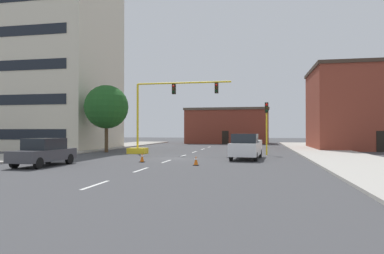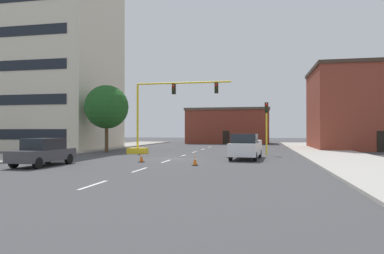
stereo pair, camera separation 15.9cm
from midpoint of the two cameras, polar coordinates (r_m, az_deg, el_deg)
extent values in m
plane|color=#424244|center=(27.87, -2.53, -5.19)|extent=(160.00, 160.00, 0.00)
cube|color=#9E998E|center=(40.27, -18.30, -3.65)|extent=(6.00, 56.00, 0.14)
cube|color=#B2ADA3|center=(35.66, 21.95, -4.04)|extent=(6.00, 56.00, 0.14)
cube|color=silver|center=(14.74, -15.80, -9.26)|extent=(0.16, 2.40, 0.01)
cube|color=silver|center=(19.76, -8.46, -7.06)|extent=(0.16, 2.40, 0.01)
cube|color=silver|center=(24.98, -4.18, -5.72)|extent=(0.16, 2.40, 0.01)
cube|color=silver|center=(30.30, -1.40, -4.82)|extent=(0.16, 2.40, 0.01)
cube|color=silver|center=(35.67, 0.55, -4.18)|extent=(0.16, 2.40, 0.01)
cube|color=silver|center=(41.08, 1.98, -3.71)|extent=(0.16, 2.40, 0.01)
cube|color=silver|center=(46.51, 3.07, -3.35)|extent=(0.16, 2.40, 0.01)
cube|color=beige|center=(46.78, -22.71, 10.27)|extent=(15.12, 12.09, 22.04)
cube|color=black|center=(41.05, -27.51, -1.09)|extent=(12.40, 0.06, 1.10)
cube|color=black|center=(41.18, -27.48, 4.03)|extent=(12.40, 0.06, 1.10)
cube|color=black|center=(41.64, -27.46, 9.08)|extent=(12.40, 0.06, 1.10)
cube|color=black|center=(42.41, -27.43, 13.98)|extent=(12.40, 0.06, 1.10)
cube|color=brown|center=(60.85, 6.14, -0.02)|extent=(13.96, 8.37, 5.70)
cube|color=#4C4238|center=(60.95, 6.14, 2.84)|extent=(14.26, 8.67, 0.40)
cube|color=black|center=(56.66, 5.76, -1.75)|extent=(1.10, 0.06, 2.20)
cube|color=brown|center=(45.95, 27.13, 2.56)|extent=(12.33, 11.00, 9.44)
cube|color=#3D2D23|center=(46.48, 27.10, 8.63)|extent=(12.63, 11.30, 0.40)
cube|color=black|center=(40.61, 29.29, -2.12)|extent=(1.10, 0.06, 2.20)
cube|color=yellow|center=(33.61, -8.92, -3.93)|extent=(1.80, 1.20, 0.55)
cylinder|color=yellow|center=(33.59, -8.91, 1.82)|extent=(0.20, 0.20, 6.20)
cylinder|color=yellow|center=(32.59, -1.35, 7.37)|extent=(9.06, 0.16, 0.16)
cube|color=black|center=(32.72, -2.90, 6.32)|extent=(0.32, 0.36, 0.95)
sphere|color=red|center=(32.58, -2.99, 6.84)|extent=(0.20, 0.20, 0.20)
sphere|color=#38280A|center=(32.54, -2.99, 6.35)|extent=(0.20, 0.20, 0.20)
sphere|color=black|center=(32.51, -2.99, 5.86)|extent=(0.20, 0.20, 0.20)
cube|color=black|center=(31.98, 4.24, 6.48)|extent=(0.32, 0.36, 0.95)
sphere|color=red|center=(31.83, 4.20, 7.02)|extent=(0.20, 0.20, 0.20)
sphere|color=#38280A|center=(31.79, 4.20, 6.51)|extent=(0.20, 0.20, 0.20)
sphere|color=black|center=(31.76, 4.20, 6.01)|extent=(0.20, 0.20, 0.20)
cylinder|color=yellow|center=(31.85, 12.46, -0.29)|extent=(0.14, 0.14, 4.80)
cube|color=black|center=(31.92, 12.45, 3.17)|extent=(0.32, 0.36, 0.95)
sphere|color=red|center=(31.75, 12.46, 3.69)|extent=(0.20, 0.20, 0.20)
sphere|color=#38280A|center=(31.73, 12.46, 3.18)|extent=(0.20, 0.20, 0.20)
sphere|color=black|center=(31.72, 12.46, 2.68)|extent=(0.20, 0.20, 0.20)
cylinder|color=#4C3823|center=(36.39, -13.93, -1.74)|extent=(0.36, 0.36, 3.00)
sphere|color=#1E511E|center=(36.47, -13.92, 3.27)|extent=(4.50, 4.50, 4.50)
cube|color=white|center=(27.08, 9.16, -3.59)|extent=(2.47, 5.56, 0.95)
cube|color=#1E2328|center=(26.16, 8.91, -1.89)|extent=(1.99, 1.96, 0.70)
cube|color=white|center=(28.23, 9.46, -2.34)|extent=(2.24, 2.98, 0.16)
cylinder|color=black|center=(25.19, 10.67, -4.90)|extent=(0.28, 0.70, 0.68)
cylinder|color=black|center=(25.43, 6.62, -4.86)|extent=(0.28, 0.70, 0.68)
cylinder|color=black|center=(28.83, 11.40, -4.35)|extent=(0.28, 0.70, 0.68)
cylinder|color=black|center=(29.05, 7.85, -4.33)|extent=(0.28, 0.70, 0.68)
cube|color=#3D3D42|center=(23.52, -23.42, -4.31)|extent=(2.06, 4.58, 0.70)
cube|color=#1E2328|center=(23.57, -23.26, -2.60)|extent=(1.81, 2.38, 0.70)
cylinder|color=black|center=(25.26, -22.80, -4.85)|extent=(0.25, 0.69, 0.68)
cylinder|color=black|center=(24.31, -19.67, -5.03)|extent=(0.25, 0.69, 0.68)
cylinder|color=black|center=(22.89, -27.41, -5.27)|extent=(0.25, 0.69, 0.68)
cylinder|color=black|center=(21.84, -24.15, -5.51)|extent=(0.25, 0.69, 0.68)
cube|color=black|center=(24.49, -8.24, -5.77)|extent=(0.36, 0.36, 0.04)
cone|color=orange|center=(24.46, -8.24, -4.98)|extent=(0.28, 0.28, 0.64)
cylinder|color=white|center=(24.45, -8.24, -4.80)|extent=(0.19, 0.19, 0.08)
cube|color=black|center=(21.97, 0.72, -6.38)|extent=(0.36, 0.36, 0.04)
cone|color=orange|center=(21.94, 0.72, -5.56)|extent=(0.28, 0.28, 0.59)
cylinder|color=white|center=(21.93, 0.72, -5.37)|extent=(0.19, 0.19, 0.08)
camera|label=1|loc=(0.08, -89.87, 0.00)|focal=32.00mm
camera|label=2|loc=(0.08, 90.13, 0.00)|focal=32.00mm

